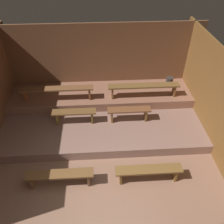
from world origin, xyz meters
name	(u,v)px	position (x,y,z in m)	size (l,w,h in m)	color
ground	(103,139)	(0.00, 2.07, -0.04)	(6.24, 4.93, 0.08)	#8C644F
wall_back	(100,62)	(0.00, 4.16, 1.20)	(6.24, 0.06, 2.40)	brown
wall_right	(214,99)	(2.75, 2.07, 1.20)	(0.06, 4.93, 2.40)	brown
platform_lower	(102,118)	(0.00, 2.74, 0.13)	(5.44, 2.79, 0.27)	#8A6659
platform_middle	(101,96)	(0.00, 3.50, 0.40)	(5.44, 1.26, 0.27)	#8E5E49
bench_floor_left	(60,176)	(-0.97, 0.69, 0.31)	(1.47, 0.25, 0.39)	brown
bench_floor_right	(149,171)	(0.97, 0.69, 0.31)	(1.47, 0.25, 0.39)	brown
bench_lower_left	(74,114)	(-0.74, 2.46, 0.57)	(1.17, 0.25, 0.39)	brown
bench_lower_right	(129,112)	(0.74, 2.46, 0.57)	(1.17, 0.25, 0.39)	brown
bench_middle_left	(57,90)	(-1.24, 3.20, 0.86)	(2.06, 0.25, 0.39)	brown
bench_middle_right	(144,87)	(1.24, 3.20, 0.86)	(2.06, 0.25, 0.39)	brown
pail_middle	(169,82)	(2.15, 3.70, 0.69)	(0.21, 0.21, 0.31)	#332D28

